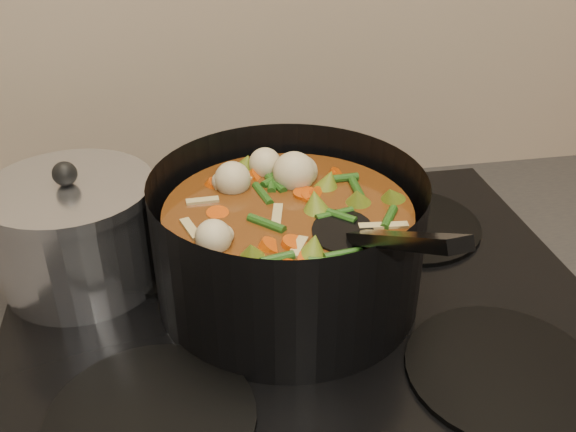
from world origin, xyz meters
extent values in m
cube|color=black|center=(0.00, 1.93, 0.89)|extent=(2.64, 0.64, 0.05)
cube|color=black|center=(0.00, 1.93, 0.92)|extent=(0.62, 0.54, 0.02)
cylinder|color=black|center=(-0.16, 1.80, 0.93)|extent=(0.18, 0.18, 0.01)
cylinder|color=black|center=(0.16, 1.80, 0.93)|extent=(0.18, 0.18, 0.01)
cylinder|color=black|center=(-0.16, 2.06, 0.93)|extent=(0.18, 0.18, 0.01)
cylinder|color=black|center=(0.16, 2.06, 0.93)|extent=(0.18, 0.18, 0.01)
cylinder|color=black|center=(-0.01, 1.96, 1.00)|extent=(0.29, 0.29, 0.14)
cylinder|color=black|center=(-0.01, 1.96, 0.93)|extent=(0.27, 0.27, 0.01)
cylinder|color=#613310|center=(-0.01, 1.96, 0.99)|extent=(0.25, 0.25, 0.10)
cylinder|color=#D35409|center=(0.02, 1.96, 1.03)|extent=(0.03, 0.03, 0.03)
cylinder|color=#D35409|center=(0.03, 2.01, 1.03)|extent=(0.04, 0.04, 0.03)
cylinder|color=#D35409|center=(-0.03, 2.05, 1.03)|extent=(0.04, 0.04, 0.03)
cylinder|color=#D35409|center=(-0.06, 1.98, 1.03)|extent=(0.03, 0.03, 0.03)
cylinder|color=#D35409|center=(-0.09, 1.93, 1.03)|extent=(0.04, 0.03, 0.03)
cylinder|color=#D35409|center=(-0.03, 1.92, 1.03)|extent=(0.04, 0.04, 0.03)
cylinder|color=#D35409|center=(0.01, 1.90, 1.03)|extent=(0.03, 0.04, 0.03)
cylinder|color=#D35409|center=(0.08, 1.93, 1.03)|extent=(0.03, 0.03, 0.03)
cylinder|color=#D35409|center=(0.03, 1.98, 1.03)|extent=(0.04, 0.04, 0.03)
cylinder|color=#D35409|center=(0.00, 2.04, 1.03)|extent=(0.04, 0.04, 0.03)
cylinder|color=#D35409|center=(-0.04, 1.98, 1.03)|extent=(0.03, 0.03, 0.03)
cylinder|color=#D35409|center=(-0.08, 1.96, 1.03)|extent=(0.04, 0.04, 0.03)
cylinder|color=#D35409|center=(-0.08, 1.89, 1.03)|extent=(0.04, 0.04, 0.03)
sphere|color=beige|center=(0.04, 1.96, 1.04)|extent=(0.04, 0.04, 0.04)
sphere|color=beige|center=(-0.02, 2.01, 1.04)|extent=(0.04, 0.04, 0.04)
sphere|color=beige|center=(-0.07, 1.95, 1.04)|extent=(0.04, 0.04, 0.04)
sphere|color=beige|center=(0.00, 1.90, 1.04)|extent=(0.04, 0.04, 0.04)
sphere|color=beige|center=(0.04, 1.97, 1.04)|extent=(0.04, 0.04, 0.04)
cone|color=olive|center=(-0.08, 1.91, 1.04)|extent=(0.04, 0.04, 0.03)
cone|color=olive|center=(0.01, 1.88, 1.04)|extent=(0.04, 0.04, 0.03)
cone|color=olive|center=(0.07, 1.96, 1.04)|extent=(0.04, 0.04, 0.03)
cone|color=olive|center=(0.01, 2.03, 1.04)|extent=(0.04, 0.04, 0.03)
cone|color=olive|center=(-0.08, 2.00, 1.04)|extent=(0.04, 0.04, 0.03)
cone|color=olive|center=(-0.07, 1.90, 1.04)|extent=(0.04, 0.04, 0.03)
cone|color=olive|center=(0.02, 1.88, 1.04)|extent=(0.04, 0.04, 0.03)
cylinder|color=#214E17|center=(0.02, 1.99, 1.04)|extent=(0.01, 0.04, 0.01)
cylinder|color=#214E17|center=(-0.01, 2.05, 1.04)|extent=(0.03, 0.03, 0.01)
cylinder|color=#214E17|center=(-0.07, 2.01, 1.04)|extent=(0.04, 0.02, 0.01)
cylinder|color=#214E17|center=(-0.07, 1.96, 1.04)|extent=(0.02, 0.04, 0.01)
cylinder|color=#214E17|center=(-0.04, 1.93, 1.04)|extent=(0.02, 0.04, 0.01)
cylinder|color=#214E17|center=(-0.01, 1.86, 1.04)|extent=(0.04, 0.02, 0.01)
cylinder|color=#214E17|center=(0.04, 1.90, 1.04)|extent=(0.03, 0.03, 0.01)
cylinder|color=#214E17|center=(0.05, 1.96, 1.04)|extent=(0.01, 0.04, 0.01)
cylinder|color=#214E17|center=(0.02, 1.99, 1.04)|extent=(0.03, 0.03, 0.01)
cylinder|color=#214E17|center=(-0.02, 2.05, 1.04)|extent=(0.04, 0.02, 0.01)
cylinder|color=#214E17|center=(-0.07, 2.01, 1.04)|extent=(0.02, 0.04, 0.01)
cylinder|color=#214E17|center=(-0.07, 1.95, 1.04)|extent=(0.03, 0.04, 0.01)
cylinder|color=#214E17|center=(-0.04, 1.92, 1.04)|extent=(0.04, 0.02, 0.01)
cylinder|color=#214E17|center=(-0.01, 1.86, 1.04)|extent=(0.03, 0.03, 0.01)
cylinder|color=#214E17|center=(0.04, 1.90, 1.04)|extent=(0.01, 0.04, 0.01)
cube|color=tan|center=(-0.07, 2.00, 1.04)|extent=(0.04, 0.01, 0.00)
cube|color=tan|center=(-0.07, 1.91, 1.04)|extent=(0.02, 0.04, 0.00)
cube|color=tan|center=(0.01, 1.89, 1.04)|extent=(0.04, 0.03, 0.00)
cube|color=tan|center=(0.06, 1.96, 1.04)|extent=(0.04, 0.03, 0.00)
cube|color=tan|center=(0.00, 2.02, 1.04)|extent=(0.03, 0.04, 0.00)
cube|color=tan|center=(-0.07, 1.99, 1.04)|extent=(0.04, 0.02, 0.00)
cube|color=tan|center=(-0.07, 1.91, 1.04)|extent=(0.01, 0.04, 0.00)
ellipsoid|color=black|center=(0.03, 1.90, 1.03)|extent=(0.08, 0.09, 0.01)
cube|color=black|center=(0.05, 1.81, 1.08)|extent=(0.04, 0.17, 0.10)
cylinder|color=silver|center=(-0.23, 2.02, 0.98)|extent=(0.17, 0.17, 0.11)
cylinder|color=silver|center=(-0.23, 2.02, 1.04)|extent=(0.18, 0.18, 0.01)
sphere|color=black|center=(-0.23, 2.02, 1.06)|extent=(0.03, 0.03, 0.03)
camera|label=1|loc=(-0.11, 1.41, 1.36)|focal=40.00mm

